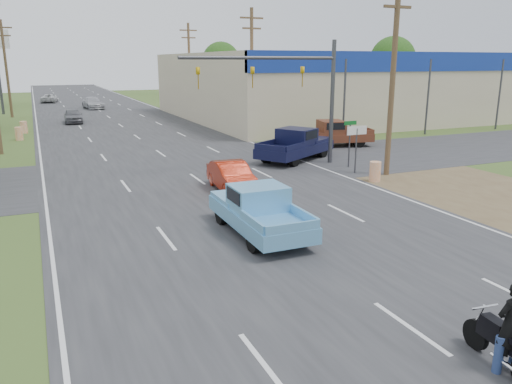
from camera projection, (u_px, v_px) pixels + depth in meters
name	position (u px, v px, depth m)	size (l,w,h in m)	color
ground	(410.00, 328.00, 11.23)	(200.00, 200.00, 0.00)	#384D1F
main_road	(121.00, 125.00, 46.63)	(15.00, 180.00, 0.02)	#2D2D30
cross_road	(186.00, 171.00, 27.16)	(120.00, 10.00, 0.02)	#2D2D30
dirt_verge	(450.00, 184.00, 24.37)	(8.00, 18.00, 0.01)	brown
big_box_store	(398.00, 84.00, 58.21)	(50.00, 28.10, 6.60)	#B7A88C
utility_pole_1	(393.00, 72.00, 25.09)	(2.00, 0.28, 10.00)	#4C3823
utility_pole_2	(252.00, 68.00, 41.02)	(2.00, 0.28, 10.00)	#4C3823
utility_pole_3	(189.00, 66.00, 56.95)	(2.00, 0.28, 10.00)	#4C3823
utility_pole_6	(6.00, 66.00, 52.19)	(2.00, 0.28, 10.00)	#4C3823
tree_3	(393.00, 59.00, 93.07)	(8.40, 8.40, 10.40)	#422D19
tree_5	(221.00, 61.00, 105.52)	(7.98, 7.98, 9.88)	#422D19
barrel_0	(375.00, 172.00, 24.84)	(0.56, 0.56, 1.00)	orange
barrel_1	(300.00, 146.00, 32.52)	(0.56, 0.56, 1.00)	orange
barrel_2	(19.00, 134.00, 37.87)	(0.56, 0.56, 1.00)	orange
barrel_3	(24.00, 127.00, 41.53)	(0.56, 0.56, 1.00)	orange
lane_sign	(357.00, 138.00, 26.34)	(1.20, 0.08, 2.52)	#3F3F44
street_name_sign	(350.00, 139.00, 27.97)	(0.80, 0.08, 2.61)	#3F3F44
signal_mast	(291.00, 81.00, 27.33)	(9.12, 0.40, 7.00)	#3F3F44
red_convertible	(232.00, 177.00, 22.95)	(1.41, 4.05, 1.33)	#921906
motorcycle	(509.00, 351.00, 9.51)	(0.65, 2.08, 1.06)	black
rider	(510.00, 330.00, 9.44)	(0.65, 0.43, 1.78)	black
blue_pickup	(258.00, 209.00, 17.27)	(2.04, 5.18, 1.71)	black
navy_pickup	(297.00, 144.00, 30.23)	(6.10, 4.90, 1.92)	black
brown_pickup	(331.00, 133.00, 35.05)	(5.81, 3.32, 1.82)	black
distant_car_grey	(73.00, 116.00, 48.38)	(1.65, 4.11, 1.40)	slate
distant_car_silver	(93.00, 103.00, 62.85)	(2.01, 4.95, 1.44)	#ABAAAF
distant_car_white	(49.00, 98.00, 72.46)	(2.00, 4.33, 1.20)	silver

